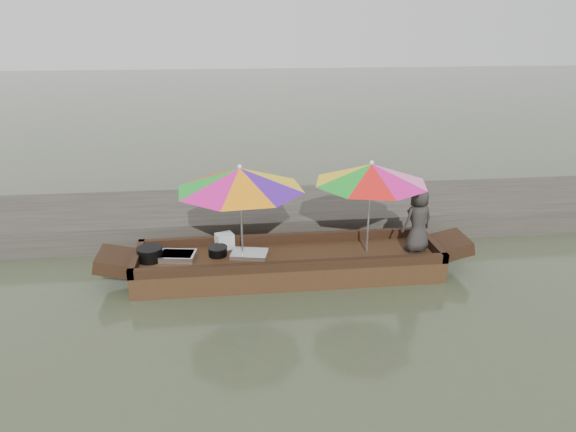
{
  "coord_description": "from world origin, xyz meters",
  "views": [
    {
      "loc": [
        -0.88,
        -7.56,
        3.93
      ],
      "look_at": [
        0.0,
        0.1,
        1.0
      ],
      "focal_mm": 32.0,
      "sensor_mm": 36.0,
      "label": 1
    }
  ],
  "objects": [
    {
      "name": "tray_scallop",
      "position": [
        -0.64,
        0.07,
        0.38
      ],
      "size": [
        0.65,
        0.52,
        0.06
      ],
      "primitive_type": "cube",
      "rotation": [
        0.0,
        0.0,
        -0.22
      ],
      "color": "silver",
      "rests_on": "boat_hull"
    },
    {
      "name": "dock",
      "position": [
        0.0,
        2.2,
        0.25
      ],
      "size": [
        22.0,
        2.2,
        0.5
      ],
      "primitive_type": "cube",
      "color": "#2D2B26",
      "rests_on": "ground"
    },
    {
      "name": "boat_hull",
      "position": [
        0.0,
        0.0,
        0.17
      ],
      "size": [
        4.94,
        1.2,
        0.35
      ],
      "primitive_type": "cube",
      "color": "black",
      "rests_on": "water"
    },
    {
      "name": "umbrella_bow",
      "position": [
        -0.75,
        0.0,
        1.12
      ],
      "size": [
        2.53,
        2.53,
        1.55
      ],
      "primitive_type": null,
      "rotation": [
        0.0,
        0.0,
        -0.3
      ],
      "color": "yellow",
      "rests_on": "boat_hull"
    },
    {
      "name": "supply_bag",
      "position": [
        -1.04,
        0.41,
        0.48
      ],
      "size": [
        0.34,
        0.31,
        0.26
      ],
      "primitive_type": "cube",
      "rotation": [
        0.0,
        0.0,
        0.36
      ],
      "color": "silver",
      "rests_on": "boat_hull"
    },
    {
      "name": "cooking_pot",
      "position": [
        -2.22,
        0.08,
        0.46
      ],
      "size": [
        0.41,
        0.41,
        0.21
      ],
      "primitive_type": "cylinder",
      "color": "black",
      "rests_on": "boat_hull"
    },
    {
      "name": "umbrella_stern",
      "position": [
        1.3,
        0.0,
        1.12
      ],
      "size": [
        2.08,
        2.08,
        1.55
      ],
      "primitive_type": null,
      "rotation": [
        0.0,
        0.0,
        0.15
      ],
      "color": "blue",
      "rests_on": "boat_hull"
    },
    {
      "name": "vendor",
      "position": [
        2.12,
        -0.06,
        0.9
      ],
      "size": [
        0.62,
        0.5,
        1.09
      ],
      "primitive_type": "imported",
      "rotation": [
        0.0,
        0.0,
        3.45
      ],
      "color": "#2A2724",
      "rests_on": "boat_hull"
    },
    {
      "name": "water",
      "position": [
        0.0,
        0.0,
        0.0
      ],
      "size": [
        80.0,
        80.0,
        0.0
      ],
      "primitive_type": "plane",
      "color": "#404C32",
      "rests_on": "ground"
    },
    {
      "name": "tray_crayfish",
      "position": [
        -1.8,
        0.09,
        0.39
      ],
      "size": [
        0.63,
        0.49,
        0.09
      ],
      "primitive_type": "cube",
      "rotation": [
        0.0,
        0.0,
        -0.15
      ],
      "color": "silver",
      "rests_on": "boat_hull"
    },
    {
      "name": "charcoal_grill",
      "position": [
        -1.15,
        0.13,
        0.42
      ],
      "size": [
        0.3,
        0.3,
        0.14
      ],
      "primitive_type": "cylinder",
      "color": "black",
      "rests_on": "boat_hull"
    }
  ]
}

